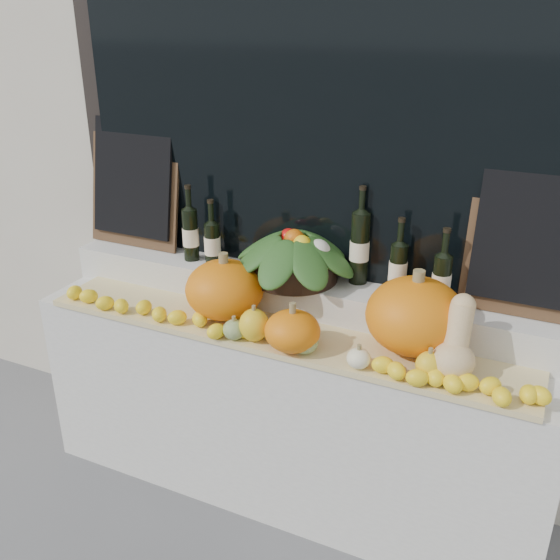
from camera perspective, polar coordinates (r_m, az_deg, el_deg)
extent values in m
cube|color=black|center=(2.65, 3.38, 18.55)|extent=(2.40, 0.04, 2.10)
cube|color=black|center=(2.62, 3.12, 18.50)|extent=(2.20, 0.02, 2.00)
cube|color=silver|center=(2.93, 0.63, -11.72)|extent=(2.30, 0.55, 0.88)
cube|color=silver|center=(2.78, 1.96, -1.32)|extent=(2.30, 0.25, 0.16)
cube|color=tan|center=(2.59, -0.47, -5.02)|extent=(2.10, 0.32, 0.02)
ellipsoid|color=orange|center=(2.67, -5.09, -0.86)|extent=(0.35, 0.35, 0.25)
ellipsoid|color=orange|center=(2.44, 12.24, -3.21)|extent=(0.48, 0.48, 0.30)
ellipsoid|color=orange|center=(2.42, 1.14, -4.68)|extent=(0.29, 0.29, 0.16)
ellipsoid|color=#DDB882|center=(2.33, 15.52, -7.13)|extent=(0.16, 0.16, 0.14)
cylinder|color=#DDB882|center=(2.32, 16.05, -4.21)|extent=(0.09, 0.14, 0.18)
sphere|color=#DDB882|center=(2.33, 16.41, -2.27)|extent=(0.09, 0.09, 0.09)
ellipsoid|color=#33651E|center=(2.42, 2.26, -5.66)|extent=(0.11, 0.11, 0.09)
cylinder|color=olive|center=(2.39, 2.28, -4.46)|extent=(0.02, 0.02, 0.02)
ellipsoid|color=#33651E|center=(2.52, -4.21, -4.54)|extent=(0.09, 0.09, 0.08)
cylinder|color=olive|center=(2.50, -4.25, -3.49)|extent=(0.02, 0.02, 0.02)
ellipsoid|color=#FDF5CA|center=(2.43, 0.78, -5.78)|extent=(0.09, 0.09, 0.07)
cylinder|color=olive|center=(2.41, 0.79, -4.84)|extent=(0.02, 0.02, 0.02)
ellipsoid|color=yellow|center=(2.50, -2.38, -4.13)|extent=(0.12, 0.12, 0.14)
cylinder|color=olive|center=(2.46, -2.41, -2.51)|extent=(0.02, 0.02, 0.02)
ellipsoid|color=#FDF5CA|center=(2.34, 7.20, -7.12)|extent=(0.09, 0.09, 0.08)
cylinder|color=olive|center=(2.32, 7.27, -6.07)|extent=(0.02, 0.02, 0.02)
ellipsoid|color=yellow|center=(2.32, 13.47, -7.59)|extent=(0.10, 0.10, 0.10)
cylinder|color=olive|center=(2.29, 13.62, -6.25)|extent=(0.02, 0.02, 0.02)
cylinder|color=black|center=(2.73, 1.29, 1.21)|extent=(0.39, 0.39, 0.11)
cylinder|color=black|center=(2.94, -8.18, 4.12)|extent=(0.07, 0.07, 0.25)
cylinder|color=black|center=(2.89, -8.38, 7.35)|extent=(0.03, 0.03, 0.10)
cylinder|color=white|center=(2.94, -8.17, 3.93)|extent=(0.08, 0.08, 0.08)
cylinder|color=black|center=(2.87, -8.44, 8.42)|extent=(0.03, 0.03, 0.02)
cylinder|color=black|center=(2.90, -6.20, 3.36)|extent=(0.07, 0.07, 0.19)
cylinder|color=black|center=(2.85, -6.33, 6.08)|extent=(0.03, 0.03, 0.10)
cylinder|color=white|center=(2.90, -6.20, 3.18)|extent=(0.08, 0.08, 0.08)
cylinder|color=black|center=(2.84, -6.38, 7.15)|extent=(0.03, 0.03, 0.02)
cylinder|color=black|center=(2.67, 7.29, 2.91)|extent=(0.08, 0.08, 0.31)
cylinder|color=black|center=(2.61, 7.52, 7.16)|extent=(0.03, 0.03, 0.10)
cylinder|color=white|center=(2.68, 7.27, 2.71)|extent=(0.08, 0.08, 0.08)
cylinder|color=black|center=(2.59, 7.59, 8.34)|extent=(0.03, 0.03, 0.02)
cylinder|color=black|center=(2.62, 10.73, 1.02)|extent=(0.07, 0.07, 0.21)
cylinder|color=black|center=(2.56, 10.99, 4.23)|extent=(0.03, 0.03, 0.10)
cylinder|color=white|center=(2.62, 10.71, 0.81)|extent=(0.08, 0.08, 0.08)
cylinder|color=black|center=(2.54, 11.09, 5.42)|extent=(0.03, 0.03, 0.02)
cylinder|color=black|center=(2.54, 14.52, -0.10)|extent=(0.07, 0.07, 0.21)
cylinder|color=black|center=(2.48, 14.89, 3.20)|extent=(0.03, 0.03, 0.10)
cylinder|color=white|center=(2.54, 14.50, -0.30)|extent=(0.08, 0.08, 0.08)
cylinder|color=black|center=(2.46, 15.03, 4.42)|extent=(0.03, 0.03, 0.02)
cube|color=#4C331E|center=(3.16, -13.14, 8.60)|extent=(0.50, 0.13, 0.61)
cube|color=black|center=(3.14, -13.36, 9.06)|extent=(0.44, 0.12, 0.55)
cube|color=#4C331E|center=(2.52, 22.39, 3.59)|extent=(0.50, 0.13, 0.61)
cube|color=black|center=(2.50, 22.47, 4.13)|extent=(0.44, 0.12, 0.55)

